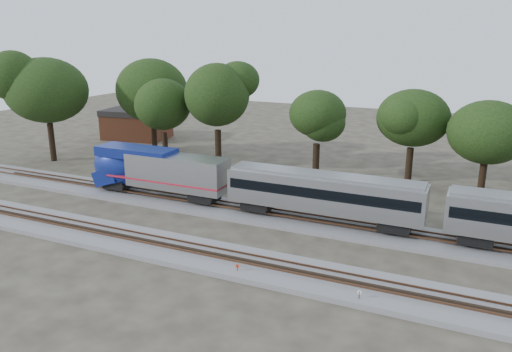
# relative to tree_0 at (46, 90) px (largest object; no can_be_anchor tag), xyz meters

# --- Properties ---
(ground) EXTENTS (160.00, 160.00, 0.00)m
(ground) POSITION_rel_tree_0_xyz_m (35.13, -13.87, -9.37)
(ground) COLOR #383328
(ground) RESTS_ON ground
(track_far) EXTENTS (160.00, 5.00, 0.73)m
(track_far) POSITION_rel_tree_0_xyz_m (35.13, -7.87, -9.17)
(track_far) COLOR slate
(track_far) RESTS_ON ground
(track_near) EXTENTS (160.00, 5.00, 0.73)m
(track_near) POSITION_rel_tree_0_xyz_m (35.13, -17.87, -9.17)
(track_near) COLOR slate
(track_near) RESTS_ON ground
(switch_stand_red) EXTENTS (0.28, 0.09, 0.90)m
(switch_stand_red) POSITION_rel_tree_0_xyz_m (37.25, -19.46, -8.80)
(switch_stand_red) COLOR #512D19
(switch_stand_red) RESTS_ON ground
(switch_stand_white) EXTENTS (0.32, 0.06, 0.99)m
(switch_stand_white) POSITION_rel_tree_0_xyz_m (45.97, -19.70, -8.74)
(switch_stand_white) COLOR #512D19
(switch_stand_white) RESTS_ON ground
(switch_lever) EXTENTS (0.57, 0.46, 0.30)m
(switch_lever) POSITION_rel_tree_0_xyz_m (43.26, -19.30, -9.22)
(switch_lever) COLOR #512D19
(switch_lever) RESTS_ON ground
(brick_building) EXTENTS (10.60, 8.09, 4.71)m
(brick_building) POSITION_rel_tree_0_xyz_m (1.04, 16.77, -7.00)
(brick_building) COLOR brown
(brick_building) RESTS_ON ground
(tree_0) EXTENTS (9.54, 9.54, 13.45)m
(tree_0) POSITION_rel_tree_0_xyz_m (0.00, 0.00, 0.00)
(tree_0) COLOR black
(tree_0) RESTS_ON ground
(tree_1) EXTENTS (9.19, 9.19, 12.96)m
(tree_1) POSITION_rel_tree_0_xyz_m (10.87, 7.85, -0.35)
(tree_1) COLOR black
(tree_1) RESTS_ON ground
(tree_2) EXTENTS (8.01, 8.01, 11.29)m
(tree_2) POSITION_rel_tree_0_xyz_m (15.05, 4.32, -1.52)
(tree_2) COLOR black
(tree_2) RESTS_ON ground
(tree_3) EXTENTS (9.48, 9.48, 13.36)m
(tree_3) POSITION_rel_tree_0_xyz_m (22.34, 5.23, -0.06)
(tree_3) COLOR black
(tree_3) RESTS_ON ground
(tree_4) EXTENTS (7.82, 7.82, 11.02)m
(tree_4) POSITION_rel_tree_0_xyz_m (34.69, 6.42, -1.70)
(tree_4) COLOR black
(tree_4) RESTS_ON ground
(tree_5) EXTENTS (7.55, 7.55, 10.64)m
(tree_5) POSITION_rel_tree_0_xyz_m (44.84, 9.38, -1.97)
(tree_5) COLOR black
(tree_5) RESTS_ON ground
(tree_6) EXTENTS (7.03, 7.03, 9.91)m
(tree_6) POSITION_rel_tree_0_xyz_m (52.55, 6.63, -2.48)
(tree_6) COLOR black
(tree_6) RESTS_ON ground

